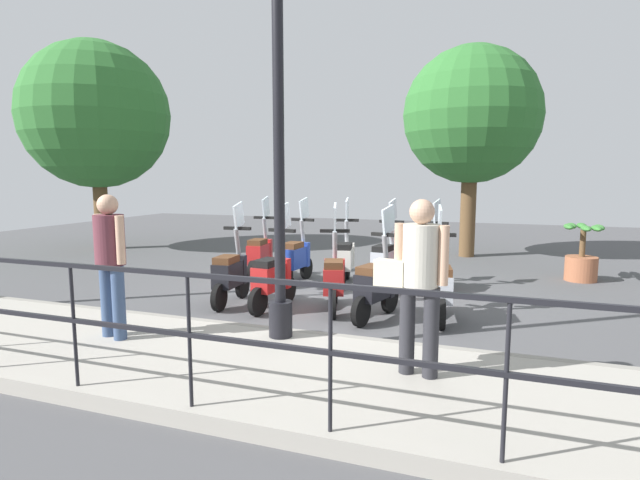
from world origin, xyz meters
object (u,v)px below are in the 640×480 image
Objects in this scene: lamp_post_near at (279,156)px; scooter_far_1 at (386,260)px; potted_palm at (582,257)px; scooter_near_2 at (334,278)px; scooter_near_3 at (273,277)px; scooter_far_4 at (260,253)px; scooter_near_4 at (231,273)px; tree_distant at (472,116)px; scooter_near_0 at (440,285)px; pedestrian_distant at (110,255)px; scooter_far_2 at (345,258)px; scooter_far_3 at (296,257)px; tree_large at (96,116)px; scooter_far_0 at (429,262)px; pedestrian_with_bag at (418,274)px; scooter_near_1 at (376,284)px.

lamp_post_near is 3.86m from scooter_far_1.
scooter_near_2 is (-3.50, 3.67, 0.04)m from potted_palm.
scooter_far_4 is at bearing 37.51° from scooter_near_3.
tree_distant is at bearing -32.52° from scooter_near_4.
scooter_near_0 and scooter_far_4 have the same top height.
pedestrian_distant reaches higher than scooter_near_4.
tree_distant is at bearing -35.87° from scooter_far_2.
scooter_far_3 is (1.54, 1.22, 0.00)m from scooter_near_2.
potted_palm is at bearing -42.44° from scooter_near_0.
tree_large reaches higher than pedestrian_distant.
scooter_near_0 is 1.77m from scooter_far_0.
scooter_near_4 is 1.95m from scooter_far_4.
tree_distant is 3.19× the size of scooter_far_1.
scooter_far_1 is (1.90, -1.96, 0.00)m from scooter_near_4.
scooter_near_3 is at bearing 57.90° from pedestrian_with_bag.
lamp_post_near is 0.84× the size of tree_large.
tree_distant is at bearing -10.61° from scooter_near_0.
lamp_post_near is at bearing -125.76° from tree_large.
scooter_far_3 is 1.00× the size of scooter_far_4.
pedestrian_with_bag is 1.03× the size of scooter_near_0.
tree_distant is at bearing -15.36° from scooter_near_3.
pedestrian_distant reaches higher than potted_palm.
scooter_near_3 reaches higher than potted_palm.
scooter_near_0 and scooter_near_4 have the same top height.
scooter_far_1 is (1.72, -0.38, 0.00)m from scooter_near_2.
lamp_post_near reaches higher than scooter_near_4.
scooter_near_1 is at bearing 171.91° from tree_distant.
scooter_near_4 and scooter_far_4 have the same top height.
scooter_near_0 and scooter_near_1 have the same top height.
scooter_near_0 and scooter_far_3 have the same top height.
scooter_near_0 is at bearing 141.52° from pedestrian_distant.
tree_large is at bearing 52.41° from scooter_near_4.
tree_large is 9.72m from scooter_near_1.
tree_large is at bearing 83.48° from scooter_far_1.
scooter_near_2 is (-5.70, 1.51, -2.83)m from tree_distant.
scooter_far_0 is at bearing -38.98° from scooter_near_3.
scooter_near_1 is at bearing -128.89° from scooter_far_3.
pedestrian_distant is 1.03× the size of scooter_near_1.
scooter_far_3 is (3.27, 1.15, -1.67)m from lamp_post_near.
pedestrian_distant is at bearing 163.40° from scooter_near_3.
scooter_far_1 is at bearing 167.48° from pedestrian_distant.
lamp_post_near is at bearing -156.47° from scooter_far_3.
tree_large reaches higher than potted_palm.
pedestrian_with_bag is at bearing -156.44° from scooter_far_1.
scooter_near_4 is at bearing 80.05° from scooter_near_2.
scooter_near_1 is at bearing 95.25° from scooter_near_0.
tree_distant is 4.21m from potted_palm.
pedestrian_distant is at bearing -136.22° from tree_large.
scooter_near_4 is at bearing 44.30° from lamp_post_near.
scooter_far_1 is 0.74m from scooter_far_2.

